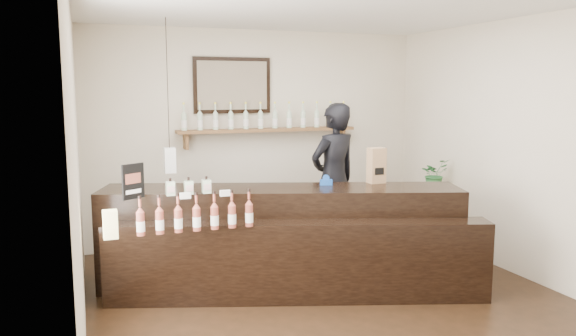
{
  "coord_description": "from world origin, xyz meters",
  "views": [
    {
      "loc": [
        -2.19,
        -4.66,
        2.04
      ],
      "look_at": [
        -0.23,
        0.7,
        1.23
      ],
      "focal_mm": 35.0,
      "sensor_mm": 36.0,
      "label": 1
    }
  ],
  "objects": [
    {
      "name": "shopkeeper",
      "position": [
        0.68,
        1.55,
        1.06
      ],
      "size": [
        0.89,
        0.72,
        2.11
      ],
      "primitive_type": "imported",
      "rotation": [
        0.0,
        0.0,
        3.45
      ],
      "color": "black",
      "rests_on": "ground"
    },
    {
      "name": "paper_bag",
      "position": [
        0.76,
        0.63,
        1.22
      ],
      "size": [
        0.18,
        0.14,
        0.38
      ],
      "color": "olive",
      "rests_on": "counter"
    },
    {
      "name": "counter",
      "position": [
        -0.31,
        0.56,
        0.48
      ],
      "size": [
        3.7,
        2.1,
        1.2
      ],
      "color": "black",
      "rests_on": "ground"
    },
    {
      "name": "promo_sign",
      "position": [
        -1.78,
        0.62,
        1.19
      ],
      "size": [
        0.21,
        0.14,
        0.33
      ],
      "color": "black",
      "rests_on": "counter"
    },
    {
      "name": "side_cabinet",
      "position": [
        2.0,
        1.34,
        0.38
      ],
      "size": [
        0.44,
        0.57,
        0.77
      ],
      "color": "brown",
      "rests_on": "ground"
    },
    {
      "name": "tape_dispenser",
      "position": [
        0.2,
        0.68,
        1.07
      ],
      "size": [
        0.14,
        0.09,
        0.11
      ],
      "color": "#16469E",
      "rests_on": "counter"
    },
    {
      "name": "potted_plant",
      "position": [
        2.0,
        1.34,
        0.96
      ],
      "size": [
        0.4,
        0.37,
        0.39
      ],
      "primitive_type": "imported",
      "rotation": [
        0.0,
        0.0,
        0.21
      ],
      "color": "#2B6C35",
      "rests_on": "side_cabinet"
    },
    {
      "name": "back_wall_decor",
      "position": [
        -0.15,
        2.37,
        1.76
      ],
      "size": [
        2.66,
        0.96,
        1.69
      ],
      "color": "brown",
      "rests_on": "ground"
    },
    {
      "name": "ground",
      "position": [
        0.0,
        0.0,
        0.0
      ],
      "size": [
        5.0,
        5.0,
        0.0
      ],
      "primitive_type": "plane",
      "color": "black",
      "rests_on": "ground"
    },
    {
      "name": "room_shell",
      "position": [
        0.0,
        0.0,
        1.7
      ],
      "size": [
        5.0,
        5.0,
        5.0
      ],
      "color": "beige",
      "rests_on": "ground"
    }
  ]
}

